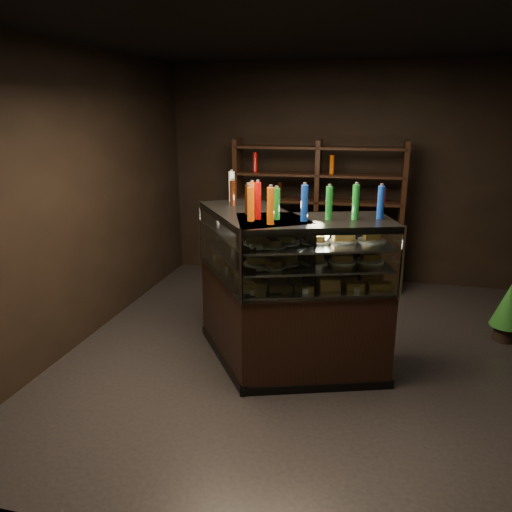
# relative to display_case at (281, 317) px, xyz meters

# --- Properties ---
(ground) EXTENTS (5.00, 5.00, 0.00)m
(ground) POSITION_rel_display_case_xyz_m (0.35, 0.29, -0.50)
(ground) COLOR black
(ground) RESTS_ON ground
(room_shell) EXTENTS (5.02, 5.02, 3.01)m
(room_shell) POSITION_rel_display_case_xyz_m (0.35, 0.29, 1.44)
(room_shell) COLOR black
(room_shell) RESTS_ON ground
(display_case) EXTENTS (2.04, 1.51, 1.49)m
(display_case) POSITION_rel_display_case_xyz_m (0.00, 0.00, 0.00)
(display_case) COLOR black
(display_case) RESTS_ON ground
(food_display) EXTENTS (1.68, 1.12, 0.46)m
(food_display) POSITION_rel_display_case_xyz_m (-0.00, -0.00, 0.64)
(food_display) COLOR #B88C42
(food_display) RESTS_ON display_case
(bottles_top) EXTENTS (1.51, 0.98, 0.30)m
(bottles_top) POSITION_rel_display_case_xyz_m (0.00, 0.00, 1.12)
(bottles_top) COLOR #0F38B2
(bottles_top) RESTS_ON display_case
(potted_conifer) EXTENTS (0.34, 0.34, 0.73)m
(potted_conifer) POSITION_rel_display_case_xyz_m (2.23, 1.10, -0.08)
(potted_conifer) COLOR black
(potted_conifer) RESTS_ON ground
(back_shelving) EXTENTS (2.26, 0.49, 2.00)m
(back_shelving) POSITION_rel_display_case_xyz_m (0.03, 2.34, 0.11)
(back_shelving) COLOR black
(back_shelving) RESTS_ON ground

